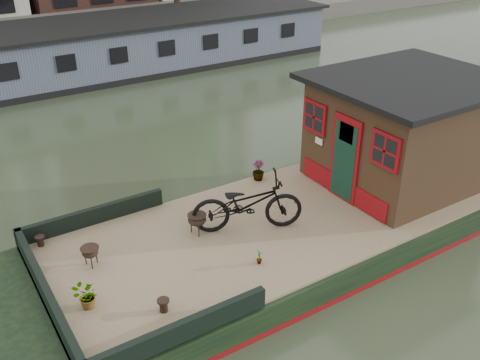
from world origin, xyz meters
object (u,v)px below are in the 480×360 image
cabin (405,129)px  brazier_front (197,224)px  bicycle (247,204)px  brazier_rear (91,256)px

cabin → brazier_front: 5.21m
bicycle → brazier_rear: size_ratio=5.72×
bicycle → brazier_front: 1.06m
bicycle → brazier_rear: bearing=104.7°
brazier_front → brazier_rear: 2.09m
cabin → brazier_rear: size_ratio=10.52×
bicycle → brazier_front: bicycle is taller
cabin → bicycle: (-4.17, 0.10, -0.66)m
cabin → bicycle: cabin is taller
brazier_front → bicycle: bearing=-23.0°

